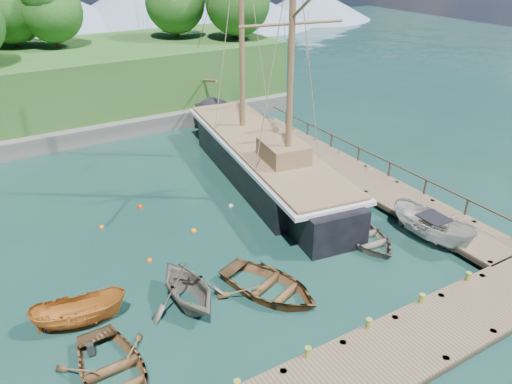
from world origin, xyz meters
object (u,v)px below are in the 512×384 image
rowboat_0 (114,380)px  schooner (263,163)px  rowboat_2 (270,294)px  motorboat_orange (82,325)px  rowboat_3 (364,242)px  cabin_boat_white (430,240)px  rowboat_1 (188,304)px

rowboat_0 → schooner: (13.93, 12.06, 1.06)m
rowboat_2 → motorboat_orange: (-7.89, 2.35, 0.00)m
rowboat_3 → schooner: (-0.34, 9.72, 1.06)m
rowboat_0 → motorboat_orange: motorboat_orange is taller
rowboat_3 → cabin_boat_white: bearing=-22.9°
rowboat_1 → rowboat_0: bearing=-150.3°
rowboat_3 → rowboat_1: bearing=-175.7°
rowboat_2 → rowboat_3: 6.75m
rowboat_1 → cabin_boat_white: size_ratio=0.83×
rowboat_0 → cabin_boat_white: size_ratio=0.98×
motorboat_orange → schooner: bearing=-46.5°
cabin_boat_white → rowboat_1: bearing=167.4°
rowboat_2 → cabin_boat_white: cabin_boat_white is taller
rowboat_3 → cabin_boat_white: cabin_boat_white is taller
schooner → rowboat_2: bearing=-111.9°
rowboat_2 → rowboat_3: size_ratio=1.13×
rowboat_1 → schooner: (9.81, 9.52, 1.06)m
rowboat_3 → motorboat_orange: size_ratio=1.13×
rowboat_2 → schooner: bearing=37.8°
rowboat_1 → motorboat_orange: 4.54m
rowboat_0 → rowboat_2: size_ratio=0.97×
motorboat_orange → cabin_boat_white: cabin_boat_white is taller
rowboat_3 → motorboat_orange: bearing=-179.7°
motorboat_orange → schooner: size_ratio=0.15×
rowboat_2 → schooner: schooner is taller
rowboat_3 → motorboat_orange: 14.61m
rowboat_1 → motorboat_orange: size_ratio=1.06×
rowboat_1 → rowboat_2: size_ratio=0.83×
rowboat_1 → rowboat_2: 3.71m
rowboat_0 → rowboat_2: 7.71m
rowboat_1 → rowboat_2: rowboat_1 is taller
rowboat_3 → cabin_boat_white: (3.16, -1.70, 0.00)m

